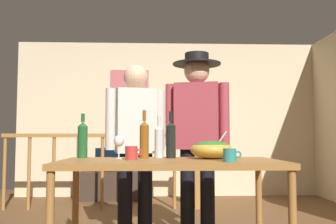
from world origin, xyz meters
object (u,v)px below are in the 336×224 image
Objects in this scene: stair_railing at (130,162)px; mug_red at (132,153)px; framed_picture at (130,85)px; wine_bottle_amber at (144,139)px; wine_bottle_clear at (159,141)px; wine_glass at (119,142)px; person_standing_right at (197,128)px; mug_teal at (230,155)px; wine_bottle_green at (83,139)px; serving_table at (170,171)px; person_standing_left at (135,138)px; wine_bottle_dark at (171,139)px; salad_bowl at (211,149)px; tv_console at (110,185)px; flat_screen_tv at (111,157)px.

stair_railing is 21.49× the size of mug_red.
wine_bottle_amber is at bearing -84.29° from framed_picture.
wine_glass is at bearing -157.22° from wine_bottle_clear.
framed_picture is at bearing 97.88° from wine_bottle_clear.
stair_railing is at bearing 96.26° from wine_bottle_amber.
mug_teal is at bearing 109.35° from person_standing_right.
wine_bottle_clear is 0.94× the size of wine_bottle_green.
serving_table is 0.45m from wine_glass.
person_standing_left reaches higher than wine_bottle_amber.
serving_table is at bearing -24.95° from wine_bottle_green.
mug_red is (0.24, -3.41, -0.97)m from framed_picture.
wine_bottle_green is (-0.48, 0.10, -0.00)m from wine_bottle_amber.
wine_glass is 1.46× the size of mug_teal.
wine_bottle_dark is at bearing 105.98° from person_standing_left.
wine_glass is 0.10× the size of person_standing_right.
person_standing_left reaches higher than stair_railing.
salad_bowl is 0.65m from person_standing_right.
tv_console is 3.10m from wine_bottle_amber.
framed_picture is 1.74× the size of wine_bottle_dark.
wine_bottle_dark reaches higher than serving_table.
mug_red is at bearing -80.83° from tv_console.
tv_console is at bearing -132.35° from framed_picture.
flat_screen_tv is (-0.35, 0.73, 0.03)m from stair_railing.
wine_bottle_amber reaches higher than mug_teal.
person_standing_right is (0.65, 0.58, 0.12)m from wine_glass.
flat_screen_tv is 2.45m from person_standing_left.
salad_bowl is at bearing 8.18° from mug_red.
flat_screen_tv is at bearing -90.00° from tv_console.
framed_picture is 3.27m from wine_bottle_green.
flat_screen_tv is (-0.26, -0.32, -1.17)m from framed_picture.
serving_table is 12.32× the size of mug_red.
serving_table is 0.77m from wine_bottle_green.
salad_bowl is 0.18× the size of person_standing_right.
mug_red is at bearing -51.00° from wine_glass.
wine_bottle_amber reaches higher than stair_railing.
person_standing_left is at bearing -78.39° from tv_console.
salad_bowl is 2.55× the size of mug_teal.
wine_bottle_amber is 0.49m from wine_bottle_green.
wine_glass is 0.32m from wine_bottle_clear.
flat_screen_tv is 3.54m from mug_teal.
tv_console is 7.27× the size of mug_red.
wine_glass is at bearing 155.39° from serving_table.
tv_console is at bearing 108.89° from mug_teal.
wine_glass is at bearing 67.54° from person_standing_left.
wine_bottle_amber is at bearing 143.48° from mug_teal.
stair_railing is 2.25m from wine_glass.
framed_picture is 2.92m from person_standing_right.
wine_bottle_green is 2.86× the size of mug_teal.
flat_screen_tv is 1.34× the size of wine_bottle_green.
salad_bowl reaches higher than mug_teal.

